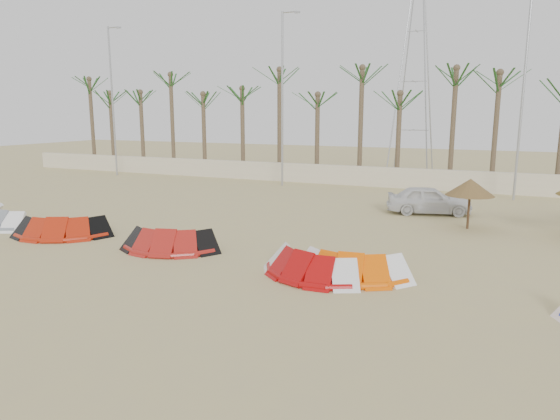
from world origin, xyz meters
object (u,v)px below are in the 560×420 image
at_px(kite_orange, 355,263).
at_px(parasol_left, 470,187).
at_px(kite_red_right, 312,262).
at_px(car, 429,200).
at_px(kite_grey, 7,215).
at_px(kite_red_mid, 174,238).
at_px(kite_red_left, 68,225).

bearing_deg(kite_orange, parasol_left, 71.47).
distance_m(kite_red_right, car, 11.10).
relative_size(kite_grey, kite_orange, 1.10).
xyz_separation_m(kite_red_mid, parasol_left, (9.26, 7.62, 1.33)).
height_order(kite_red_mid, parasol_left, parasol_left).
bearing_deg(kite_red_right, kite_grey, 175.46).
bearing_deg(kite_red_left, kite_red_right, -4.05).
height_order(kite_red_mid, kite_orange, same).
bearing_deg(kite_orange, kite_red_left, 178.42).
relative_size(kite_red_right, car, 0.92).
height_order(kite_grey, kite_orange, same).
bearing_deg(kite_orange, kite_red_mid, 177.40).
relative_size(kite_red_mid, car, 0.94).
xyz_separation_m(kite_red_left, kite_orange, (11.66, -0.32, -0.00)).
relative_size(kite_grey, kite_red_mid, 1.04).
height_order(kite_red_left, kite_orange, same).
relative_size(parasol_left, car, 0.54).
height_order(kite_orange, car, car).
xyz_separation_m(kite_grey, parasol_left, (18.23, 7.20, 1.33)).
bearing_deg(kite_red_mid, car, 54.27).
bearing_deg(parasol_left, kite_orange, -108.53).
relative_size(kite_red_left, parasol_left, 1.95).
height_order(kite_red_left, kite_red_mid, same).
bearing_deg(car, kite_orange, 161.79).
bearing_deg(kite_red_right, kite_red_mid, 172.42).
relative_size(kite_red_right, parasol_left, 1.72).
xyz_separation_m(kite_grey, car, (16.32, 9.78, 0.25)).
bearing_deg(car, kite_red_left, 115.20).
bearing_deg(kite_red_left, car, 39.39).
height_order(kite_grey, kite_red_left, same).
bearing_deg(kite_red_right, parasol_left, 65.27).
height_order(kite_orange, parasol_left, parasol_left).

